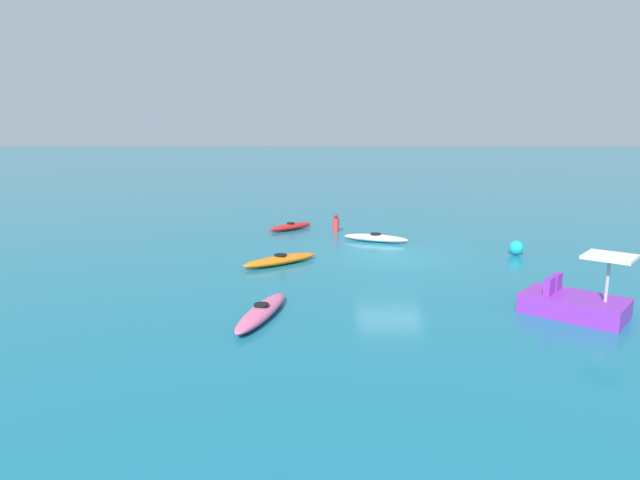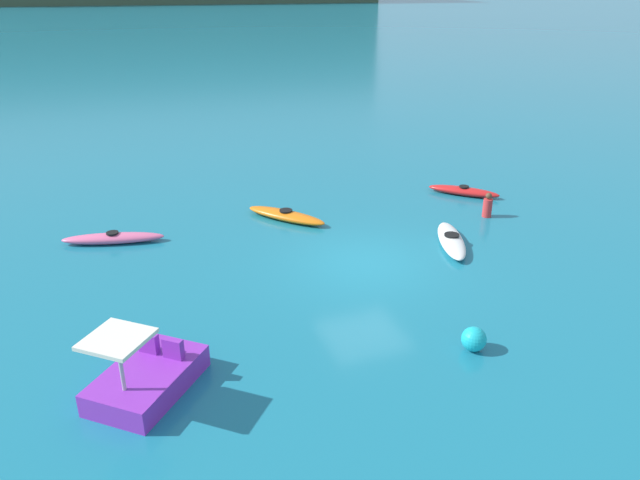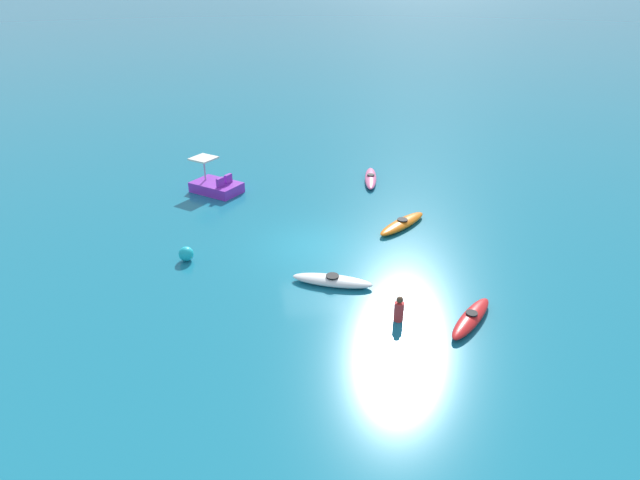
{
  "view_description": "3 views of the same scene",
  "coord_description": "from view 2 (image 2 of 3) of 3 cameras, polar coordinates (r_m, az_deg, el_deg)",
  "views": [
    {
      "loc": [
        -19.43,
        2.55,
        4.46
      ],
      "look_at": [
        0.32,
        2.71,
        0.6
      ],
      "focal_mm": 29.2,
      "sensor_mm": 36.0,
      "label": 1
    },
    {
      "loc": [
        -6.79,
        -14.59,
        7.8
      ],
      "look_at": [
        -0.96,
        1.27,
        0.37
      ],
      "focal_mm": 33.91,
      "sensor_mm": 36.0,
      "label": 2
    },
    {
      "loc": [
        19.37,
        -2.75,
        10.11
      ],
      "look_at": [
        0.04,
        0.32,
        0.26
      ],
      "focal_mm": 30.5,
      "sensor_mm": 36.0,
      "label": 3
    }
  ],
  "objects": [
    {
      "name": "ground_plane",
      "position": [
        17.88,
        4.29,
        -2.22
      ],
      "size": [
        600.0,
        600.0,
        0.0
      ],
      "primitive_type": "plane",
      "color": "#19728C"
    },
    {
      "name": "person_near_shore",
      "position": [
        21.95,
        15.53,
        3.09
      ],
      "size": [
        0.32,
        0.32,
        0.88
      ],
      "color": "red",
      "rests_on": "ground_plane"
    },
    {
      "name": "kayak_orange",
      "position": [
        20.98,
        -3.23,
        2.33
      ],
      "size": [
        2.5,
        2.84,
        0.37
      ],
      "color": "orange",
      "rests_on": "ground_plane"
    },
    {
      "name": "kayak_pink",
      "position": [
        20.22,
        -18.94,
        0.16
      ],
      "size": [
        3.22,
        1.33,
        0.37
      ],
      "color": "pink",
      "rests_on": "ground_plane"
    },
    {
      "name": "kayak_red",
      "position": [
        24.01,
        13.4,
        4.51
      ],
      "size": [
        2.36,
        2.32,
        0.37
      ],
      "color": "red",
      "rests_on": "ground_plane"
    },
    {
      "name": "kayak_white",
      "position": [
        19.41,
        12.29,
        -0.02
      ],
      "size": [
        1.76,
        2.96,
        0.37
      ],
      "color": "white",
      "rests_on": "ground_plane"
    },
    {
      "name": "pedal_boat_purple",
      "position": [
        13.05,
        -16.04,
        -12.26
      ],
      "size": [
        2.7,
        2.8,
        1.68
      ],
      "color": "purple",
      "rests_on": "ground_plane"
    },
    {
      "name": "buoy_cyan",
      "position": [
        14.21,
        14.31,
        -9.05
      ],
      "size": [
        0.57,
        0.57,
        0.57
      ],
      "primitive_type": "sphere",
      "color": "#19B7C6",
      "rests_on": "ground_plane"
    }
  ]
}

